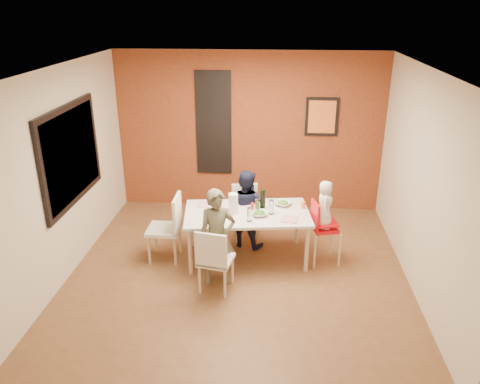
# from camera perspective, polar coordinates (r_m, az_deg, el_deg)

# --- Properties ---
(ground) EXTENTS (4.50, 4.50, 0.00)m
(ground) POSITION_cam_1_polar(r_m,az_deg,el_deg) (6.46, -0.22, -9.67)
(ground) COLOR brown
(ground) RESTS_ON ground
(ceiling) EXTENTS (4.50, 4.50, 0.02)m
(ceiling) POSITION_cam_1_polar(r_m,az_deg,el_deg) (5.53, -0.26, 14.82)
(ceiling) COLOR white
(ceiling) RESTS_ON wall_back
(wall_back) EXTENTS (4.50, 0.02, 2.70)m
(wall_back) POSITION_cam_1_polar(r_m,az_deg,el_deg) (8.00, 1.13, 7.28)
(wall_back) COLOR beige
(wall_back) RESTS_ON ground
(wall_front) EXTENTS (4.50, 0.02, 2.70)m
(wall_front) POSITION_cam_1_polar(r_m,az_deg,el_deg) (3.85, -3.09, -10.26)
(wall_front) COLOR beige
(wall_front) RESTS_ON ground
(wall_left) EXTENTS (0.02, 4.50, 2.70)m
(wall_left) POSITION_cam_1_polar(r_m,az_deg,el_deg) (6.44, -20.62, 2.07)
(wall_left) COLOR beige
(wall_left) RESTS_ON ground
(wall_right) EXTENTS (0.02, 4.50, 2.70)m
(wall_right) POSITION_cam_1_polar(r_m,az_deg,el_deg) (6.11, 21.30, 0.90)
(wall_right) COLOR beige
(wall_right) RESTS_ON ground
(brick_accent_wall) EXTENTS (4.50, 0.02, 2.70)m
(brick_accent_wall) POSITION_cam_1_polar(r_m,az_deg,el_deg) (7.98, 1.12, 7.25)
(brick_accent_wall) COLOR maroon
(brick_accent_wall) RESTS_ON ground
(picture_window_frame) EXTENTS (0.05, 1.70, 1.30)m
(picture_window_frame) POSITION_cam_1_polar(r_m,az_deg,el_deg) (6.54, -19.92, 4.32)
(picture_window_frame) COLOR black
(picture_window_frame) RESTS_ON wall_left
(picture_window_pane) EXTENTS (0.02, 1.55, 1.15)m
(picture_window_pane) POSITION_cam_1_polar(r_m,az_deg,el_deg) (6.53, -19.80, 4.32)
(picture_window_pane) COLOR black
(picture_window_pane) RESTS_ON wall_left
(glassblock_strip) EXTENTS (0.55, 0.03, 1.70)m
(glassblock_strip) POSITION_cam_1_polar(r_m,az_deg,el_deg) (7.98, -3.23, 8.34)
(glassblock_strip) COLOR silver
(glassblock_strip) RESTS_ON wall_back
(glassblock_surround) EXTENTS (0.60, 0.03, 1.76)m
(glassblock_surround) POSITION_cam_1_polar(r_m,az_deg,el_deg) (7.98, -3.23, 8.33)
(glassblock_surround) COLOR black
(glassblock_surround) RESTS_ON wall_back
(art_print_frame) EXTENTS (0.54, 0.03, 0.64)m
(art_print_frame) POSITION_cam_1_polar(r_m,az_deg,el_deg) (7.91, 9.95, 9.02)
(art_print_frame) COLOR black
(art_print_frame) RESTS_ON wall_back
(art_print_canvas) EXTENTS (0.44, 0.01, 0.54)m
(art_print_canvas) POSITION_cam_1_polar(r_m,az_deg,el_deg) (7.89, 9.95, 9.00)
(art_print_canvas) COLOR orange
(art_print_canvas) RESTS_ON wall_back
(dining_table) EXTENTS (1.82, 1.16, 0.71)m
(dining_table) POSITION_cam_1_polar(r_m,az_deg,el_deg) (6.49, 0.87, -2.99)
(dining_table) COLOR silver
(dining_table) RESTS_ON ground
(chair_near) EXTENTS (0.47, 0.47, 0.87)m
(chair_near) POSITION_cam_1_polar(r_m,az_deg,el_deg) (5.82, -3.20, -8.02)
(chair_near) COLOR silver
(chair_near) RESTS_ON ground
(chair_far) EXTENTS (0.46, 0.46, 0.85)m
(chair_far) POSITION_cam_1_polar(r_m,az_deg,el_deg) (7.13, 0.67, -2.10)
(chair_far) COLOR silver
(chair_far) RESTS_ON ground
(chair_left) EXTENTS (0.45, 0.45, 0.96)m
(chair_left) POSITION_cam_1_polar(r_m,az_deg,el_deg) (6.59, -8.58, -3.92)
(chair_left) COLOR white
(chair_left) RESTS_ON ground
(high_chair) EXTENTS (0.46, 0.46, 0.91)m
(high_chair) POSITION_cam_1_polar(r_m,az_deg,el_deg) (6.53, 9.93, -4.13)
(high_chair) COLOR red
(high_chair) RESTS_ON ground
(child_near) EXTENTS (0.53, 0.41, 1.29)m
(child_near) POSITION_cam_1_polar(r_m,az_deg,el_deg) (5.94, -2.79, -5.58)
(child_near) COLOR brown
(child_near) RESTS_ON ground
(child_far) EXTENTS (0.69, 0.61, 1.18)m
(child_far) POSITION_cam_1_polar(r_m,az_deg,el_deg) (6.87, 0.66, -2.02)
(child_far) COLOR black
(child_far) RESTS_ON ground
(toddler) EXTENTS (0.24, 0.35, 0.67)m
(toddler) POSITION_cam_1_polar(r_m,az_deg,el_deg) (6.41, 10.30, -1.49)
(toddler) COLOR white
(toddler) RESTS_ON high_chair
(plate_near_left) EXTENTS (0.27, 0.27, 0.01)m
(plate_near_left) POSITION_cam_1_polar(r_m,az_deg,el_deg) (6.14, -3.22, -3.83)
(plate_near_left) COLOR silver
(plate_near_left) RESTS_ON dining_table
(plate_far_mid) EXTENTS (0.27, 0.27, 0.01)m
(plate_far_mid) POSITION_cam_1_polar(r_m,az_deg,el_deg) (6.75, 0.91, -1.30)
(plate_far_mid) COLOR white
(plate_far_mid) RESTS_ON dining_table
(plate_near_right) EXTENTS (0.25, 0.25, 0.01)m
(plate_near_right) POSITION_cam_1_polar(r_m,az_deg,el_deg) (6.28, 6.05, -3.33)
(plate_near_right) COLOR silver
(plate_near_right) RESTS_ON dining_table
(plate_far_left) EXTENTS (0.25, 0.25, 0.01)m
(plate_far_left) POSITION_cam_1_polar(r_m,az_deg,el_deg) (6.70, -4.09, -1.53)
(plate_far_left) COLOR white
(plate_far_left) RESTS_ON dining_table
(salad_bowl_a) EXTENTS (0.27, 0.27, 0.05)m
(salad_bowl_a) POSITION_cam_1_polar(r_m,az_deg,el_deg) (6.35, 2.40, -2.67)
(salad_bowl_a) COLOR silver
(salad_bowl_a) RESTS_ON dining_table
(salad_bowl_b) EXTENTS (0.29, 0.29, 0.06)m
(salad_bowl_b) POSITION_cam_1_polar(r_m,az_deg,el_deg) (6.69, 5.26, -1.41)
(salad_bowl_b) COLOR silver
(salad_bowl_b) RESTS_ON dining_table
(wine_bottle) EXTENTS (0.08, 0.08, 0.29)m
(wine_bottle) POSITION_cam_1_polar(r_m,az_deg,el_deg) (6.49, 2.78, -0.95)
(wine_bottle) COLOR black
(wine_bottle) RESTS_ON dining_table
(wine_glass_a) EXTENTS (0.07, 0.07, 0.19)m
(wine_glass_a) POSITION_cam_1_polar(r_m,az_deg,el_deg) (6.17, 1.14, -2.75)
(wine_glass_a) COLOR silver
(wine_glass_a) RESTS_ON dining_table
(wine_glass_b) EXTENTS (0.07, 0.07, 0.20)m
(wine_glass_b) POSITION_cam_1_polar(r_m,az_deg,el_deg) (6.38, 3.83, -1.85)
(wine_glass_b) COLOR white
(wine_glass_b) RESTS_ON dining_table
(paper_towel_roll) EXTENTS (0.13, 0.13, 0.29)m
(paper_towel_roll) POSITION_cam_1_polar(r_m,az_deg,el_deg) (6.36, -0.83, -1.46)
(paper_towel_roll) COLOR white
(paper_towel_roll) RESTS_ON dining_table
(condiment_red) EXTENTS (0.04, 0.04, 0.15)m
(condiment_red) POSITION_cam_1_polar(r_m,az_deg,el_deg) (6.41, 1.50, -1.96)
(condiment_red) COLOR red
(condiment_red) RESTS_ON dining_table
(condiment_green) EXTENTS (0.04, 0.04, 0.15)m
(condiment_green) POSITION_cam_1_polar(r_m,az_deg,el_deg) (6.43, 2.20, -1.85)
(condiment_green) COLOR #2B7226
(condiment_green) RESTS_ON dining_table
(condiment_brown) EXTENTS (0.04, 0.04, 0.16)m
(condiment_brown) POSITION_cam_1_polar(r_m,az_deg,el_deg) (6.51, 2.01, -1.56)
(condiment_brown) COLOR brown
(condiment_brown) RESTS_ON dining_table
(sippy_cup) EXTENTS (0.06, 0.06, 0.10)m
(sippy_cup) POSITION_cam_1_polar(r_m,az_deg,el_deg) (6.62, 7.71, -1.60)
(sippy_cup) COLOR orange
(sippy_cup) RESTS_ON dining_table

